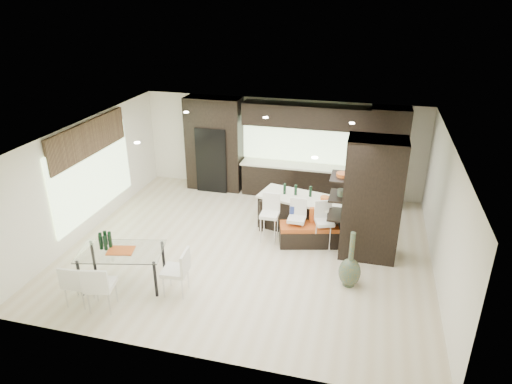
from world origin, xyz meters
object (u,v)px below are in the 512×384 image
(floor_vase, at_px, (351,259))
(chair_far, at_px, (78,285))
(kitchen_island, at_px, (301,213))
(stool_mid, at_px, (296,227))
(stool_left, at_px, (269,223))
(chair_end, at_px, (175,274))
(chair_near, at_px, (101,288))
(bench, at_px, (309,234))
(stool_right, at_px, (324,230))
(dining_table, at_px, (123,268))

(floor_vase, height_order, chair_far, floor_vase)
(kitchen_island, height_order, chair_far, kitchen_island)
(stool_mid, bearing_deg, stool_left, -178.75)
(chair_far, height_order, chair_end, chair_end)
(chair_near, bearing_deg, kitchen_island, 40.84)
(bench, distance_m, floor_vase, 1.75)
(stool_right, relative_size, floor_vase, 0.75)
(stool_left, xyz_separation_m, dining_table, (-2.42, -2.44, -0.08))
(chair_far, bearing_deg, stool_right, 33.78)
(stool_mid, xyz_separation_m, dining_table, (-3.05, -2.45, -0.05))
(kitchen_island, distance_m, dining_table, 4.41)
(stool_mid, distance_m, floor_vase, 1.88)
(kitchen_island, height_order, floor_vase, floor_vase)
(stool_right, bearing_deg, stool_left, 159.46)
(chair_near, height_order, chair_far, chair_near)
(floor_vase, bearing_deg, chair_far, -159.09)
(dining_table, xyz_separation_m, chair_far, (-0.50, -0.75, 0.02))
(bench, bearing_deg, stool_left, 168.27)
(kitchen_island, distance_m, chair_far, 5.30)
(stool_left, relative_size, stool_mid, 1.05)
(stool_right, bearing_deg, bench, 152.41)
(kitchen_island, bearing_deg, chair_near, -115.29)
(dining_table, distance_m, chair_far, 0.90)
(kitchen_island, xyz_separation_m, stool_left, (-0.63, -0.75, 0.03))
(chair_near, bearing_deg, chair_far, 166.08)
(stool_mid, relative_size, dining_table, 0.55)
(stool_mid, xyz_separation_m, stool_right, (0.63, -0.00, 0.00))
(chair_end, bearing_deg, stool_right, -50.98)
(kitchen_island, distance_m, chair_end, 3.72)
(stool_mid, height_order, chair_near, chair_near)
(chair_end, bearing_deg, floor_vase, -75.79)
(floor_vase, bearing_deg, chair_near, -156.69)
(chair_near, bearing_deg, stool_right, 29.60)
(stool_mid, height_order, chair_far, stool_mid)
(stool_mid, distance_m, dining_table, 3.91)
(kitchen_island, relative_size, stool_right, 2.32)
(stool_mid, height_order, bench, stool_mid)
(kitchen_island, bearing_deg, stool_mid, -77.67)
(bench, bearing_deg, kitchen_island, 97.62)
(kitchen_island, bearing_deg, dining_table, -121.43)
(bench, distance_m, chair_near, 4.67)
(stool_right, distance_m, chair_near, 4.89)
(chair_near, bearing_deg, floor_vase, 11.78)
(kitchen_island, bearing_deg, chair_end, -108.87)
(bench, bearing_deg, dining_table, -158.10)
(dining_table, distance_m, chair_end, 1.12)
(dining_table, bearing_deg, stool_right, 20.19)
(stool_left, distance_m, chair_end, 2.76)
(kitchen_island, height_order, bench, kitchen_island)
(dining_table, bearing_deg, stool_mid, 25.35)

